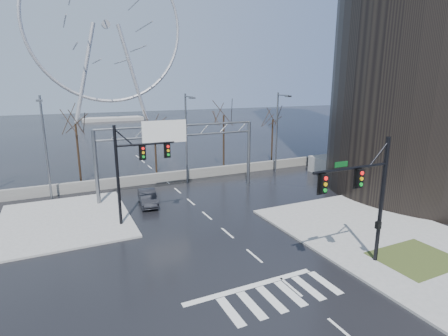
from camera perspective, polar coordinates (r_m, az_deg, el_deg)
ground at (r=23.71m, az=4.97°, el=-14.09°), size 260.00×260.00×0.00m
sidewalk_right_ext at (r=30.88m, az=19.38°, el=-7.95°), size 12.00×10.00×0.15m
sidewalk_far at (r=31.93m, az=-24.48°, el=-7.71°), size 10.00×12.00×0.15m
grass_strip at (r=26.07m, az=28.85°, el=-12.78°), size 5.00×4.00×0.02m
tower_podium at (r=48.61m, az=30.52°, el=-0.22°), size 22.00×18.00×2.00m
barrier_wall at (r=40.88m, az=-9.36°, el=-1.44°), size 52.00×0.50×1.10m
signal_mast_near at (r=22.09m, az=22.32°, el=-3.55°), size 5.52×0.41×8.00m
signal_mast_far at (r=28.11m, az=-14.78°, el=0.45°), size 4.72×0.41×8.00m
sign_gantry at (r=35.08m, az=-7.90°, el=3.89°), size 16.36×0.40×7.60m
streetlight_left at (r=36.55m, az=-27.22°, el=4.03°), size 0.50×2.55×10.00m
streetlight_mid at (r=38.72m, az=-6.04°, el=5.90°), size 0.50×2.55×10.00m
streetlight_right at (r=44.18m, az=8.88°, el=6.75°), size 0.50×2.55×10.00m
tree_left at (r=41.85m, az=-23.00°, el=5.59°), size 3.75×3.75×7.50m
tree_center at (r=44.26m, az=-11.25°, el=5.73°), size 3.25×3.25×6.50m
tree_right at (r=46.26m, az=-0.06°, el=7.62°), size 3.90×3.90×7.80m
tree_far_right at (r=50.71m, az=7.94°, el=7.10°), size 3.40×3.40×6.80m
ferris_wheel at (r=115.12m, az=-18.67°, el=20.42°), size 45.00×6.00×50.91m
car at (r=33.37m, az=-12.35°, el=-4.74°), size 1.93×4.37×1.40m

